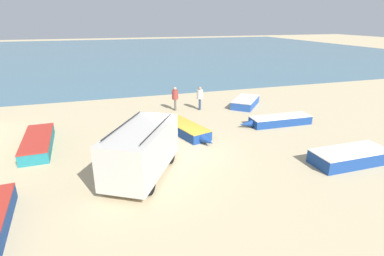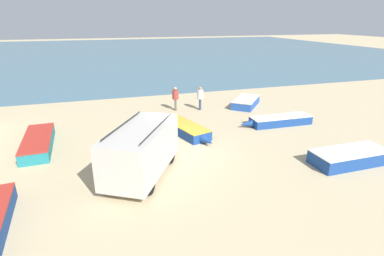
{
  "view_description": "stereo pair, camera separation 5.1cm",
  "coord_description": "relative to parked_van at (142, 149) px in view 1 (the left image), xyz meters",
  "views": [
    {
      "loc": [
        -3.66,
        -14.49,
        6.66
      ],
      "look_at": [
        0.94,
        0.2,
        1.0
      ],
      "focal_mm": 28.0,
      "sensor_mm": 36.0,
      "label": 1
    },
    {
      "loc": [
        -3.61,
        -14.5,
        6.66
      ],
      "look_at": [
        0.94,
        0.2,
        1.0
      ],
      "focal_mm": 28.0,
      "sensor_mm": 36.0,
      "label": 2
    }
  ],
  "objects": [
    {
      "name": "fishing_rowboat_5",
      "position": [
        9.57,
        4.07,
        -0.94
      ],
      "size": [
        5.0,
        1.32,
        0.57
      ],
      "rotation": [
        0.0,
        0.0,
        3.12
      ],
      "color": "navy",
      "rests_on": "ground_plane"
    },
    {
      "name": "sea_water",
      "position": [
        2.18,
        54.33,
        -1.22
      ],
      "size": [
        120.0,
        80.0,
        0.01
      ],
      "primitive_type": "cube",
      "color": "#477084",
      "rests_on": "ground_plane"
    },
    {
      "name": "fisherman_1",
      "position": [
        3.9,
        9.33,
        -0.14
      ],
      "size": [
        0.47,
        0.47,
        1.81
      ],
      "rotation": [
        0.0,
        0.0,
        2.91
      ],
      "color": "#5B564C",
      "rests_on": "ground_plane"
    },
    {
      "name": "fishing_rowboat_2",
      "position": [
        9.94,
        -1.89,
        -0.89
      ],
      "size": [
        4.65,
        1.59,
        0.68
      ],
      "rotation": [
        0.0,
        0.0,
        0.01
      ],
      "color": "navy",
      "rests_on": "ground_plane"
    },
    {
      "name": "fishing_rowboat_4",
      "position": [
        9.65,
        8.87,
        -0.92
      ],
      "size": [
        3.38,
        3.69,
        0.62
      ],
      "rotation": [
        0.0,
        0.0,
        0.86
      ],
      "color": "#234CA3",
      "rests_on": "ground_plane"
    },
    {
      "name": "fishing_rowboat_1",
      "position": [
        -5.02,
        4.82,
        -0.91
      ],
      "size": [
        1.64,
        5.58,
        0.63
      ],
      "rotation": [
        0.0,
        0.0,
        1.62
      ],
      "color": "#1E757F",
      "rests_on": "ground_plane"
    },
    {
      "name": "ground_plane",
      "position": [
        2.18,
        2.33,
        -1.23
      ],
      "size": [
        200.0,
        200.0,
        0.0
      ],
      "primitive_type": "plane",
      "color": "tan"
    },
    {
      "name": "fisherman_0",
      "position": [
        5.74,
        8.91,
        -0.15
      ],
      "size": [
        0.47,
        0.47,
        1.79
      ],
      "rotation": [
        0.0,
        0.0,
        2.7
      ],
      "color": "navy",
      "rests_on": "ground_plane"
    },
    {
      "name": "fishing_rowboat_0",
      "position": [
        3.25,
        4.36,
        -0.93
      ],
      "size": [
        2.43,
        5.01,
        0.59
      ],
      "rotation": [
        0.0,
        0.0,
        5.0
      ],
      "color": "navy",
      "rests_on": "ground_plane"
    },
    {
      "name": "parked_van",
      "position": [
        0.0,
        0.0,
        0.0
      ],
      "size": [
        4.08,
        5.04,
        2.37
      ],
      "rotation": [
        0.0,
        0.0,
        1.04
      ],
      "color": "beige",
      "rests_on": "ground_plane"
    }
  ]
}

